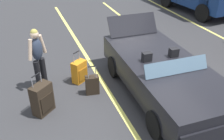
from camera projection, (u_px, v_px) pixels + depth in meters
name	position (u px, v px, depth m)	size (l,w,h in m)	color
ground_plane	(160.00, 94.00, 6.46)	(80.00, 80.00, 0.00)	#333335
lot_line_near	(116.00, 104.00, 6.09)	(18.00, 0.12, 0.01)	#EAE066
lot_line_mid	(207.00, 83.00, 6.91)	(18.00, 0.12, 0.01)	#EAE066
convertible_car	(167.00, 79.00, 6.01)	(4.26, 1.91, 1.50)	black
suitcase_large_black	(42.00, 99.00, 5.67)	(0.52, 0.55, 0.99)	#2D2319
suitcase_medium_bright	(79.00, 72.00, 6.85)	(0.43, 0.47, 0.89)	orange
suitcase_small_carryon	(92.00, 85.00, 6.39)	(0.26, 0.36, 0.83)	#2D2319
traveler_person	(38.00, 56.00, 6.30)	(0.45, 0.53, 1.65)	black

